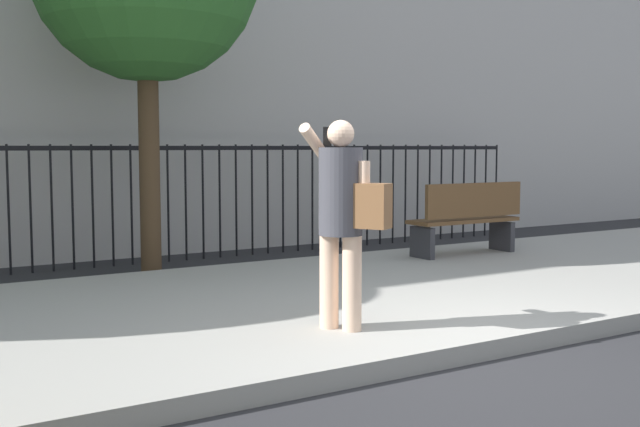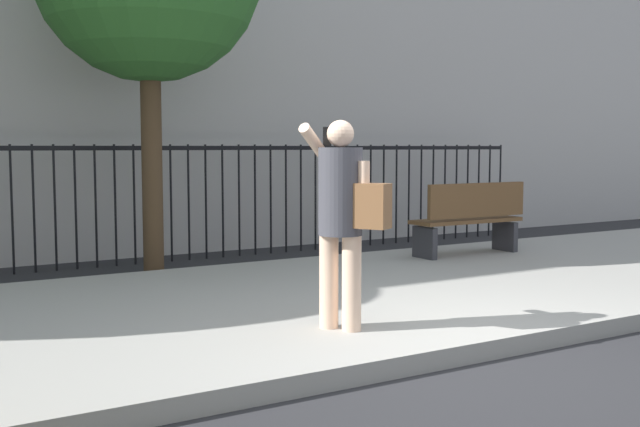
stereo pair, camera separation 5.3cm
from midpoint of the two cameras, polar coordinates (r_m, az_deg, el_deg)
The scene contains 5 objects.
ground_plane at distance 5.80m, azimuth 11.48°, elevation -10.80°, with size 60.00×60.00×0.00m, color #28282B.
sidewalk at distance 7.49m, azimuth -0.22°, elevation -6.52°, with size 28.00×4.40×0.15m, color #9E9B93.
iron_fence at distance 10.68m, azimuth -10.72°, elevation 1.95°, with size 12.03×0.04×1.60m.
pedestrian_on_phone at distance 5.89m, azimuth 1.52°, elevation 0.32°, with size 0.59×0.72×1.62m.
street_bench at distance 10.23m, azimuth 10.77°, elevation -0.25°, with size 1.60×0.45×0.95m.
Camera 1 is at (-3.88, -4.03, 1.57)m, focal length 43.14 mm.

